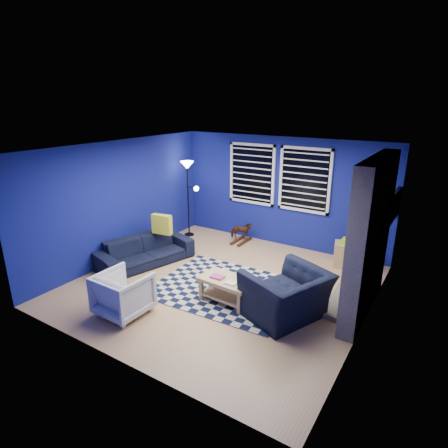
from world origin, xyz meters
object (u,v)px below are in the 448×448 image
object	(u,v)px
armchair_bent	(123,294)
cabinet	(349,255)
tv	(393,207)
coffee_table	(227,285)
floor_lamp	(188,176)
armchair_big	(286,295)
rocking_horse	(241,231)
sofa	(145,251)

from	to	relation	value
armchair_bent	cabinet	world-z (taller)	armchair_bent
tv	cabinet	world-z (taller)	tv
coffee_table	floor_lamp	world-z (taller)	floor_lamp
armchair_big	armchair_bent	bearing A→B (deg)	-37.61
armchair_bent	rocking_horse	size ratio (longest dim) A/B	1.53
sofa	floor_lamp	world-z (taller)	floor_lamp
rocking_horse	coffee_table	world-z (taller)	rocking_horse
armchair_bent	floor_lamp	xyz separation A→B (m)	(-1.31, 3.44, 1.18)
armchair_bent	coffee_table	world-z (taller)	armchair_bent
rocking_horse	coffee_table	bearing A→B (deg)	-179.37
sofa	cabinet	distance (m)	4.19
tv	armchair_bent	size ratio (longest dim) A/B	1.30
armchair_bent	cabinet	size ratio (longest dim) A/B	1.15
tv	sofa	world-z (taller)	tv
armchair_big	rocking_horse	distance (m)	3.29
armchair_big	tv	bearing A→B (deg)	178.70
floor_lamp	tv	bearing A→B (deg)	2.41
rocking_horse	cabinet	distance (m)	2.54
sofa	armchair_big	world-z (taller)	armchair_big
tv	armchair_big	size ratio (longest dim) A/B	0.84
armchair_big	armchair_bent	size ratio (longest dim) A/B	1.54
armchair_bent	cabinet	xyz separation A→B (m)	(2.56, 3.71, -0.09)
tv	coffee_table	size ratio (longest dim) A/B	1.06
coffee_table	cabinet	world-z (taller)	cabinet
sofa	coffee_table	distance (m)	2.29
sofa	armchair_big	xyz separation A→B (m)	(3.27, -0.31, 0.10)
tv	floor_lamp	xyz separation A→B (m)	(-4.58, -0.19, 0.13)
rocking_horse	cabinet	world-z (taller)	cabinet
coffee_table	tv	bearing A→B (deg)	50.15
tv	coffee_table	bearing A→B (deg)	-129.85
sofa	rocking_horse	bearing A→B (deg)	-10.46
armchair_bent	floor_lamp	bearing A→B (deg)	-67.81
tv	armchair_bent	bearing A→B (deg)	-131.90
tv	coffee_table	world-z (taller)	tv
armchair_big	sofa	bearing A→B (deg)	-72.92
armchair_bent	rocking_horse	distance (m)	3.72
sofa	floor_lamp	size ratio (longest dim) A/B	1.07
rocking_horse	tv	bearing A→B (deg)	-115.65
armchair_big	coffee_table	xyz separation A→B (m)	(-1.02, -0.11, -0.07)
rocking_horse	cabinet	size ratio (longest dim) A/B	0.75
sofa	coffee_table	world-z (taller)	sofa
tv	sofa	xyz separation A→B (m)	(-4.31, -2.05, -1.11)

